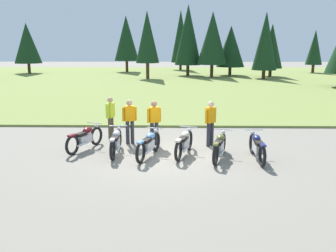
{
  "coord_description": "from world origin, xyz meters",
  "views": [
    {
      "loc": [
        0.26,
        -11.83,
        3.66
      ],
      "look_at": [
        0.0,
        0.6,
        0.9
      ],
      "focal_mm": 39.26,
      "sensor_mm": 36.0,
      "label": 1
    }
  ],
  "objects": [
    {
      "name": "motorcycle_maroon",
      "position": [
        -2.94,
        0.69,
        0.44
      ],
      "size": [
        0.98,
        1.97,
        0.88
      ],
      "color": "black",
      "rests_on": "ground"
    },
    {
      "name": "ground_plane",
      "position": [
        0.0,
        0.0,
        0.0
      ],
      "size": [
        140.0,
        140.0,
        0.0
      ],
      "primitive_type": "plane",
      "color": "gray"
    },
    {
      "name": "grass_moorland",
      "position": [
        0.0,
        26.34,
        0.05
      ],
      "size": [
        80.0,
        44.0,
        0.1
      ],
      "primitive_type": "cube",
      "color": "olive",
      "rests_on": "ground"
    },
    {
      "name": "motorcycle_cream",
      "position": [
        0.55,
        0.1,
        0.44
      ],
      "size": [
        0.81,
        2.04,
        0.88
      ],
      "color": "black",
      "rests_on": "ground"
    },
    {
      "name": "motorcycle_silver",
      "position": [
        -1.76,
        0.18,
        0.44
      ],
      "size": [
        0.62,
        2.1,
        0.88
      ],
      "color": "black",
      "rests_on": "ground"
    },
    {
      "name": "rider_checking_bike",
      "position": [
        -2.29,
        2.24,
        0.95
      ],
      "size": [
        0.31,
        0.53,
        1.67
      ],
      "color": "#4C4233",
      "rests_on": "ground"
    },
    {
      "name": "motorcycle_sky_blue",
      "position": [
        -0.62,
        -0.12,
        0.44
      ],
      "size": [
        0.83,
        2.04,
        0.88
      ],
      "color": "black",
      "rests_on": "ground"
    },
    {
      "name": "rider_with_back_turned",
      "position": [
        -1.45,
        1.57,
        0.95
      ],
      "size": [
        0.53,
        0.32,
        1.67
      ],
      "color": "#2D2D38",
      "rests_on": "ground"
    },
    {
      "name": "rider_in_hivis_vest",
      "position": [
        1.54,
        1.3,
        0.95
      ],
      "size": [
        0.43,
        0.41,
        1.67
      ],
      "color": "#2D2D38",
      "rests_on": "ground"
    },
    {
      "name": "motorcycle_olive",
      "position": [
        1.7,
        -0.28,
        0.44
      ],
      "size": [
        0.82,
        2.04,
        0.88
      ],
      "color": "black",
      "rests_on": "ground"
    },
    {
      "name": "rider_near_row_end",
      "position": [
        -0.52,
        1.34,
        0.95
      ],
      "size": [
        0.5,
        0.36,
        1.67
      ],
      "color": "#2D2D38",
      "rests_on": "ground"
    },
    {
      "name": "forest_treeline",
      "position": [
        0.1,
        30.93,
        4.21
      ],
      "size": [
        41.38,
        24.96,
        8.47
      ],
      "color": "#47331E",
      "rests_on": "ground"
    },
    {
      "name": "motorcycle_navy",
      "position": [
        2.91,
        -0.34,
        0.44
      ],
      "size": [
        0.62,
        2.1,
        0.88
      ],
      "color": "black",
      "rests_on": "ground"
    }
  ]
}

